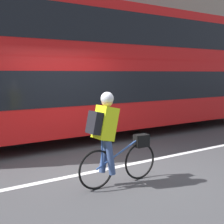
% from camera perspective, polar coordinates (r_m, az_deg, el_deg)
% --- Properties ---
extents(ground_plane, '(80.00, 80.00, 0.00)m').
position_cam_1_polar(ground_plane, '(6.25, -1.68, -10.47)').
color(ground_plane, '#424244').
extents(road_center_line, '(50.00, 0.14, 0.01)m').
position_cam_1_polar(road_center_line, '(6.22, -1.55, -10.49)').
color(road_center_line, silver).
rests_on(road_center_line, ground_plane).
extents(sidewalk_curb, '(60.00, 2.37, 0.13)m').
position_cam_1_polar(sidewalk_curb, '(11.77, -17.89, -2.12)').
color(sidewalk_curb, gray).
rests_on(sidewalk_curb, ground_plane).
extents(bus, '(10.92, 2.49, 3.76)m').
position_cam_1_polar(bus, '(9.82, 2.17, 8.37)').
color(bus, black).
rests_on(bus, ground_plane).
extents(cyclist_on_bike, '(1.57, 0.32, 1.59)m').
position_cam_1_polar(cyclist_on_bike, '(5.17, -0.20, -4.37)').
color(cyclist_on_bike, black).
rests_on(cyclist_on_bike, ground_plane).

